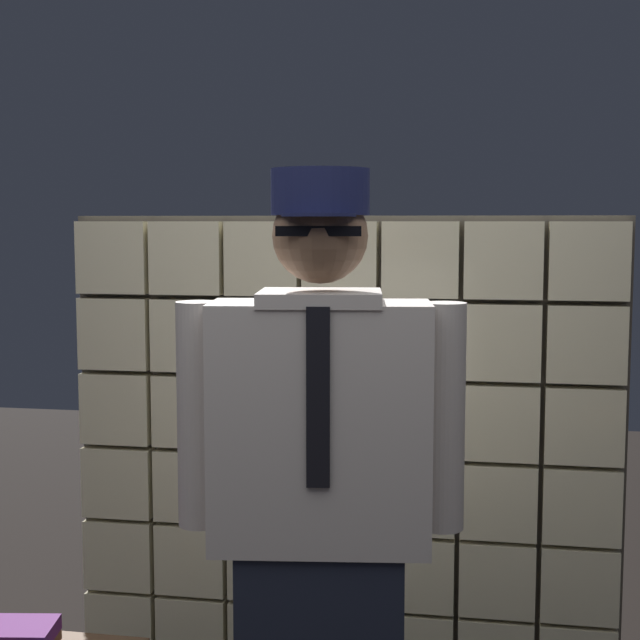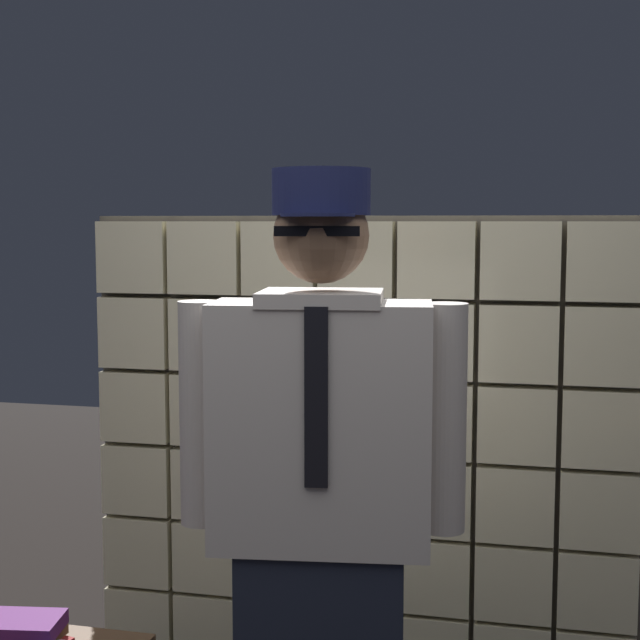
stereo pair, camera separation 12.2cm
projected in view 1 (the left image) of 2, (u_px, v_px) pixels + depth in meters
name	position (u px, v px, depth m)	size (l,w,h in m)	color
glass_block_wall	(340.00, 454.00, 3.43)	(2.02, 0.10, 1.73)	beige
standing_person	(320.00, 517.00, 2.38)	(0.73, 0.34, 1.82)	#1E2333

